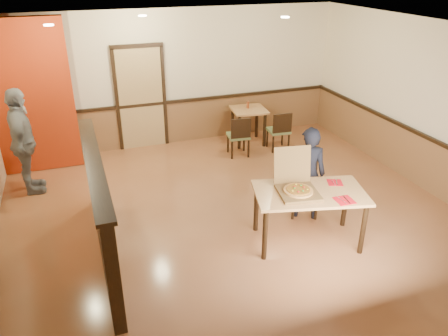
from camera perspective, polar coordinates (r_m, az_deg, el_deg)
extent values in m
plane|color=#AD6B43|center=(6.80, 1.73, -6.84)|extent=(7.00, 7.00, 0.00)
plane|color=black|center=(5.80, 2.11, 17.18)|extent=(7.00, 7.00, 0.00)
plane|color=#F3E2BE|center=(9.36, -6.11, 11.58)|extent=(7.00, 0.00, 7.00)
plane|color=#F3E2BE|center=(8.07, 25.89, 6.85)|extent=(0.00, 7.00, 7.00)
cube|color=brown|center=(9.60, -5.80, 6.04)|extent=(7.00, 0.04, 0.90)
cube|color=black|center=(9.44, -5.90, 8.68)|extent=(7.00, 0.06, 0.06)
cube|color=brown|center=(8.37, 24.52, 0.70)|extent=(0.04, 7.00, 0.90)
cube|color=black|center=(8.18, 25.01, 3.66)|extent=(0.06, 7.00, 0.06)
cube|color=tan|center=(9.26, -10.80, 8.88)|extent=(0.90, 0.06, 2.10)
cube|color=black|center=(5.92, -15.86, -5.35)|extent=(0.14, 3.00, 1.40)
cube|color=black|center=(5.60, -16.73, 0.99)|extent=(0.20, 3.10, 0.05)
cube|color=#A82B0C|center=(8.66, -24.36, 8.30)|extent=(1.60, 0.20, 2.78)
cylinder|color=#FFD8B2|center=(7.19, -21.93, 16.94)|extent=(0.14, 0.14, 0.02)
cylinder|color=#FFD8B2|center=(7.99, -10.61, 18.97)|extent=(0.14, 0.14, 0.02)
cylinder|color=#FFD8B2|center=(7.74, 7.99, 18.94)|extent=(0.14, 0.14, 0.02)
cube|color=tan|center=(6.05, 11.16, -3.21)|extent=(1.66, 1.19, 0.04)
cylinder|color=black|center=(5.82, 5.37, -8.68)|extent=(0.07, 0.07, 0.76)
cylinder|color=black|center=(6.40, 4.23, -5.19)|extent=(0.07, 0.07, 0.76)
cylinder|color=black|center=(6.19, 17.72, -7.62)|extent=(0.07, 0.07, 0.76)
cylinder|color=black|center=(6.74, 15.55, -4.44)|extent=(0.07, 0.07, 0.76)
cube|color=olive|center=(6.88, 10.44, -2.77)|extent=(0.55, 0.55, 0.06)
cube|color=black|center=(6.95, 10.37, -0.32)|extent=(0.39, 0.18, 0.41)
cylinder|color=black|center=(6.82, 9.02, -5.25)|extent=(0.04, 0.04, 0.37)
cylinder|color=black|center=(7.13, 8.69, -3.80)|extent=(0.04, 0.04, 0.37)
cylinder|color=black|center=(6.88, 11.95, -5.24)|extent=(0.04, 0.04, 0.37)
cylinder|color=black|center=(7.18, 11.48, -3.79)|extent=(0.04, 0.04, 0.37)
cube|color=olive|center=(8.87, 1.88, 4.23)|extent=(0.46, 0.46, 0.05)
cube|color=black|center=(8.61, 2.23, 5.19)|extent=(0.40, 0.08, 0.40)
cylinder|color=black|center=(9.15, 2.62, 3.33)|extent=(0.04, 0.04, 0.36)
cylinder|color=black|center=(8.85, 3.22, 2.50)|extent=(0.04, 0.04, 0.36)
cylinder|color=black|center=(9.07, 0.52, 3.14)|extent=(0.04, 0.04, 0.36)
cylinder|color=black|center=(8.76, 1.06, 2.30)|extent=(0.04, 0.04, 0.36)
cube|color=olive|center=(9.21, 7.11, 4.89)|extent=(0.45, 0.45, 0.05)
cube|color=black|center=(8.97, 7.64, 5.82)|extent=(0.40, 0.07, 0.40)
cylinder|color=black|center=(9.51, 7.62, 4.01)|extent=(0.04, 0.04, 0.36)
cylinder|color=black|center=(9.22, 8.43, 3.24)|extent=(0.04, 0.04, 0.36)
cylinder|color=black|center=(9.39, 5.67, 3.82)|extent=(0.04, 0.04, 0.36)
cylinder|color=black|center=(9.09, 6.43, 3.03)|extent=(0.04, 0.04, 0.36)
cube|color=tan|center=(9.39, 3.25, 7.60)|extent=(0.79, 0.79, 0.04)
cylinder|color=black|center=(9.20, 2.02, 4.68)|extent=(0.07, 0.07, 0.73)
cylinder|color=black|center=(9.70, 1.14, 5.83)|extent=(0.07, 0.07, 0.73)
cylinder|color=black|center=(9.35, 5.32, 4.95)|extent=(0.07, 0.07, 0.73)
cylinder|color=black|center=(9.85, 4.29, 6.07)|extent=(0.07, 0.07, 0.73)
imported|color=black|center=(6.67, 10.83, -0.72)|extent=(0.65, 0.57, 1.48)
imported|color=gray|center=(7.95, -24.73, 3.06)|extent=(0.47, 1.08, 1.83)
cube|color=brown|center=(5.94, 9.66, -3.21)|extent=(0.60, 0.60, 0.04)
cube|color=brown|center=(6.08, 8.92, 0.44)|extent=(0.53, 0.19, 0.52)
cylinder|color=tan|center=(5.93, 9.68, -2.93)|extent=(0.46, 0.46, 0.03)
cube|color=red|center=(5.93, 15.45, -4.09)|extent=(0.25, 0.25, 0.01)
cylinder|color=white|center=(5.91, 15.21, -4.09)|extent=(0.02, 0.20, 0.01)
cube|color=white|center=(5.94, 15.69, -4.00)|extent=(0.03, 0.22, 0.00)
cube|color=red|center=(6.35, 14.28, -1.86)|extent=(0.26, 0.26, 0.00)
cylinder|color=white|center=(6.33, 14.06, -1.85)|extent=(0.07, 0.17, 0.01)
cube|color=white|center=(6.37, 14.51, -1.78)|extent=(0.08, 0.18, 0.00)
cylinder|color=brown|center=(9.42, 3.14, 8.23)|extent=(0.06, 0.06, 0.14)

